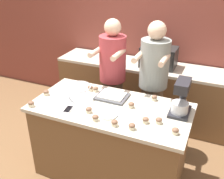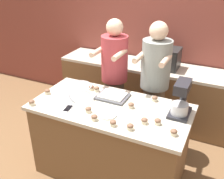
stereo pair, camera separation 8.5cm
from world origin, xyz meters
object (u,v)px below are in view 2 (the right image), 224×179
mixing_bowl (79,91)px  cupcake_3 (184,103)px  knife (114,115)px  cell_phone (68,109)px  cupcake_8 (131,105)px  cupcake_11 (32,102)px  person_left (114,80)px  person_right (154,87)px  cupcake_12 (174,132)px  stand_mixer (181,100)px  microwave_oven (162,57)px  cupcake_5 (94,117)px  cupcake_10 (91,88)px  cupcake_0 (88,110)px  cupcake_13 (158,121)px  baking_tray (113,96)px  cupcake_6 (144,121)px  cupcake_9 (155,98)px  small_plate (107,114)px  cupcake_1 (113,123)px  cupcake_2 (47,92)px  cupcake_7 (130,127)px  cupcake_4 (97,89)px

mixing_bowl → cupcake_3: 1.17m
knife → cell_phone: bearing=-168.8°
cupcake_8 → cupcake_11: same height
person_left → person_right: (0.55, 0.00, 0.01)m
cell_phone → cupcake_12: size_ratio=2.37×
cupcake_3 → stand_mixer: bearing=-90.8°
cupcake_12 → microwave_oven: bearing=109.8°
cell_phone → cupcake_12: (1.11, 0.03, 0.03)m
person_right → cupcake_8: bearing=-95.7°
person_right → cupcake_5: person_right is taller
cupcake_10 → cupcake_0: bearing=-63.9°
stand_mixer → cupcake_8: size_ratio=5.70×
cupcake_3 → cupcake_13: same height
baking_tray → cupcake_6: (0.50, -0.34, 0.01)m
cupcake_5 → cupcake_9: 0.75m
mixing_bowl → cupcake_10: mixing_bowl is taller
person_right → small_plate: (-0.23, -0.86, 0.03)m
microwave_oven → knife: 1.52m
cupcake_1 → cupcake_9: (0.21, 0.64, 0.00)m
cupcake_6 → cupcake_1: bearing=-147.1°
cupcake_2 → person_right: bearing=35.1°
cupcake_2 → cupcake_5: (0.76, -0.25, 0.00)m
cupcake_1 → cupcake_2: (-0.97, 0.26, 0.00)m
stand_mixer → baking_tray: 0.78m
cupcake_0 → cupcake_2: size_ratio=1.00×
stand_mixer → cupcake_7: size_ratio=5.70×
person_left → person_right: 0.55m
cupcake_6 → person_right: bearing=100.9°
mixing_bowl → cupcake_8: 0.63m
cupcake_4 → cupcake_1: bearing=-49.6°
microwave_oven → cupcake_6: 1.55m
cupcake_7 → cupcake_11: 1.13m
person_right → cupcake_1: 1.01m
cupcake_12 → cupcake_13: (-0.18, 0.11, 0.00)m
person_left → baking_tray: size_ratio=4.92×
cupcake_10 → person_left: bearing=77.1°
microwave_oven → cupcake_3: microwave_oven is taller
cupcake_4 → microwave_oven: bearing=67.3°
cell_phone → cupcake_13: size_ratio=2.37×
cupcake_8 → cupcake_9: same height
mixing_bowl → cupcake_5: mixing_bowl is taller
cupcake_1 → cupcake_2: 1.01m
cell_phone → cupcake_13: bearing=8.1°
cell_phone → cupcake_2: (-0.41, 0.19, 0.03)m
cupcake_4 → cupcake_7: (0.65, -0.56, 0.00)m
cupcake_11 → cupcake_4: bearing=51.2°
small_plate → cupcake_9: bearing=54.6°
cupcake_7 → cupcake_9: same height
cupcake_10 → cupcake_12: (1.11, -0.47, 0.00)m
cupcake_3 → cupcake_11: bearing=-154.6°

